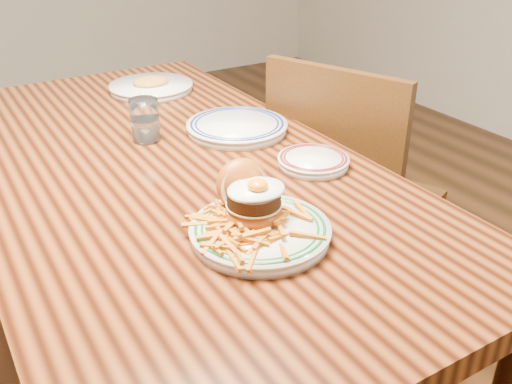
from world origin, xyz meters
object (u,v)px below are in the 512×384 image
chair_right (348,196)px  table (166,195)px  main_plate (257,218)px  side_plate (313,161)px

chair_right → table: bearing=-20.2°
main_plate → table: bearing=103.3°
table → main_plate: bearing=-86.5°
table → chair_right: chair_right is taller
main_plate → side_plate: bearing=44.8°
main_plate → side_plate: size_ratio=1.54×
chair_right → side_plate: chair_right is taller
main_plate → side_plate: main_plate is taller
table → main_plate: main_plate is taller
side_plate → main_plate: bearing=-121.4°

